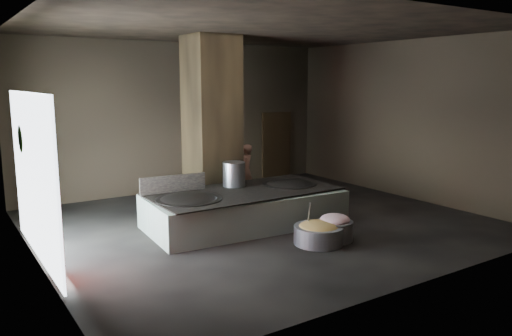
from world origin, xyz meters
TOP-DOWN VIEW (x-y plane):
  - floor at (0.00, 0.00)m, footprint 10.00×9.00m
  - ceiling at (0.00, 0.00)m, footprint 10.00×9.00m
  - back_wall at (0.00, 4.55)m, footprint 10.00×0.10m
  - front_wall at (0.00, -4.55)m, footprint 10.00×0.10m
  - left_wall at (-5.05, 0.00)m, footprint 0.10×9.00m
  - right_wall at (5.05, 0.00)m, footprint 0.10×9.00m
  - pillar at (-0.30, 1.90)m, footprint 1.20×1.20m
  - hearth_platform at (-0.47, 0.03)m, footprint 4.62×2.44m
  - platform_cap at (-0.47, 0.03)m, footprint 4.39×2.10m
  - wok_left at (-1.92, -0.02)m, footprint 1.41×1.41m
  - wok_left_rim at (-1.92, -0.02)m, footprint 1.44×1.44m
  - wok_right at (0.88, 0.08)m, footprint 1.32×1.32m
  - wok_right_rim at (0.88, 0.08)m, footprint 1.34×1.34m
  - stock_pot at (-0.42, 0.58)m, footprint 0.55×0.55m
  - splash_guard at (-1.92, 0.78)m, footprint 1.56×0.16m
  - cook at (1.10, 2.47)m, footprint 0.67×0.61m
  - veg_basin at (0.09, -1.97)m, footprint 1.14×1.14m
  - veg_fill at (0.09, -1.97)m, footprint 0.85×0.85m
  - ladle at (-0.06, -1.82)m, footprint 0.24×0.36m
  - meat_basin at (0.53, -1.98)m, footprint 0.77×0.77m
  - meat_fill at (0.53, -1.98)m, footprint 0.63×0.63m
  - doorway_near at (1.20, 4.45)m, footprint 1.18×0.08m
  - doorway_near_glow at (1.11, 4.18)m, footprint 0.90×0.04m
  - doorway_far at (3.60, 4.45)m, footprint 1.18×0.08m
  - doorway_far_glow at (3.52, 4.67)m, footprint 0.77×0.04m
  - left_opening at (-4.95, 0.20)m, footprint 0.04×4.20m
  - pavilion_sliver at (-4.88, -1.10)m, footprint 0.05×0.90m
  - tree_silhouette at (-4.85, 1.30)m, footprint 0.28×1.10m

SIDE VIEW (x-z plane):
  - floor at x=0.00m, z-range -0.10..0.00m
  - veg_basin at x=0.09m, z-range 0.00..0.38m
  - meat_basin at x=0.53m, z-range 0.00..0.42m
  - veg_fill at x=0.09m, z-range 0.22..0.48m
  - hearth_platform at x=-0.47m, z-range 0.00..0.78m
  - meat_fill at x=0.53m, z-range 0.33..0.57m
  - ladle at x=-0.06m, z-range 0.18..0.92m
  - wok_left at x=-1.92m, z-range 0.56..0.94m
  - wok_right at x=0.88m, z-range 0.56..0.94m
  - cook at x=1.10m, z-range 0.00..1.55m
  - platform_cap at x=-0.47m, z-range 0.80..0.83m
  - wok_left_rim at x=-1.92m, z-range 0.80..0.84m
  - wok_right_rim at x=0.88m, z-range 0.80..0.84m
  - pavilion_sliver at x=-4.88m, z-range 0.00..1.70m
  - splash_guard at x=-1.92m, z-range 0.84..1.22m
  - doorway_near_glow at x=1.11m, z-range -0.02..2.12m
  - doorway_far_glow at x=3.52m, z-range 0.14..1.96m
  - doorway_near at x=1.20m, z-range -0.09..2.29m
  - doorway_far at x=3.60m, z-range -0.09..2.29m
  - stock_pot at x=-0.42m, z-range 0.84..1.42m
  - left_opening at x=-4.95m, z-range 0.05..3.15m
  - tree_silhouette at x=-4.85m, z-range 1.65..2.75m
  - back_wall at x=0.00m, z-range 0.00..4.50m
  - front_wall at x=0.00m, z-range 0.00..4.50m
  - left_wall at x=-5.05m, z-range 0.00..4.50m
  - right_wall at x=5.05m, z-range 0.00..4.50m
  - pillar at x=-0.30m, z-range 0.00..4.50m
  - ceiling at x=0.00m, z-range 4.50..4.60m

